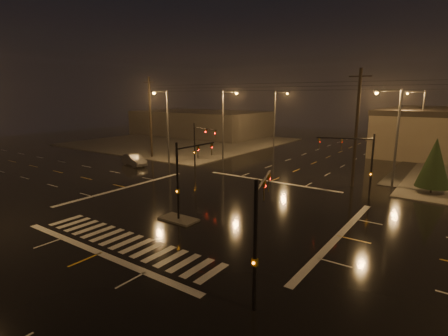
# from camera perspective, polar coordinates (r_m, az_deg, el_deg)

# --- Properties ---
(ground) EXTENTS (140.00, 140.00, 0.00)m
(ground) POSITION_cam_1_polar(r_m,az_deg,el_deg) (30.17, -2.24, -6.33)
(ground) COLOR black
(ground) RESTS_ON ground
(sidewalk_nw) EXTENTS (36.00, 36.00, 0.12)m
(sidewalk_nw) POSITION_cam_1_polar(r_m,az_deg,el_deg) (71.55, -6.72, 4.29)
(sidewalk_nw) COLOR #4B4943
(sidewalk_nw) RESTS_ON ground
(median_island) EXTENTS (3.00, 1.60, 0.15)m
(median_island) POSITION_cam_1_polar(r_m,az_deg,el_deg) (27.26, -7.42, -8.28)
(median_island) COLOR #4B4943
(median_island) RESTS_ON ground
(crosswalk) EXTENTS (15.00, 2.60, 0.01)m
(crosswalk) POSITION_cam_1_polar(r_m,az_deg,el_deg) (24.13, -15.63, -11.56)
(crosswalk) COLOR beige
(crosswalk) RESTS_ON ground
(stop_bar_near) EXTENTS (16.00, 0.50, 0.01)m
(stop_bar_near) POSITION_cam_1_polar(r_m,az_deg,el_deg) (23.05, -19.57, -12.97)
(stop_bar_near) COLOR beige
(stop_bar_near) RESTS_ON ground
(stop_bar_far) EXTENTS (16.00, 0.50, 0.01)m
(stop_bar_far) POSITION_cam_1_polar(r_m,az_deg,el_deg) (39.12, 7.61, -2.15)
(stop_bar_far) COLOR beige
(stop_bar_far) RESTS_ON ground
(commercial_block) EXTENTS (30.00, 18.00, 5.60)m
(commercial_block) POSITION_cam_1_polar(r_m,az_deg,el_deg) (83.57, -3.81, 7.32)
(commercial_block) COLOR #433E3B
(commercial_block) RESTS_ON ground
(signal_mast_median) EXTENTS (0.25, 4.59, 6.00)m
(signal_mast_median) POSITION_cam_1_polar(r_m,az_deg,el_deg) (26.89, -6.29, -0.37)
(signal_mast_median) COLOR black
(signal_mast_median) RESTS_ON ground
(signal_mast_ne) EXTENTS (4.84, 1.86, 6.00)m
(signal_mast_ne) POSITION_cam_1_polar(r_m,az_deg,el_deg) (34.26, 21.29, 1.60)
(signal_mast_ne) COLOR black
(signal_mast_ne) RESTS_ON ground
(signal_mast_nw) EXTENTS (4.84, 1.86, 6.00)m
(signal_mast_nw) POSITION_cam_1_polar(r_m,az_deg,el_deg) (42.87, -4.13, 4.31)
(signal_mast_nw) COLOR black
(signal_mast_nw) RESTS_ON ground
(signal_mast_se) EXTENTS (1.55, 3.87, 6.00)m
(signal_mast_se) POSITION_cam_1_polar(r_m,az_deg,el_deg) (15.91, 5.66, -9.25)
(signal_mast_se) COLOR black
(signal_mast_se) RESTS_ON ground
(streetlight_1) EXTENTS (2.77, 0.32, 10.00)m
(streetlight_1) POSITION_cam_1_polar(r_m,az_deg,el_deg) (49.92, 0.10, 7.73)
(streetlight_1) COLOR #38383A
(streetlight_1) RESTS_ON ground
(streetlight_2) EXTENTS (2.77, 0.32, 10.00)m
(streetlight_2) POSITION_cam_1_polar(r_m,az_deg,el_deg) (63.64, 8.52, 8.50)
(streetlight_2) COLOR #38383A
(streetlight_2) RESTS_ON ground
(streetlight_3) EXTENTS (2.77, 0.32, 10.00)m
(streetlight_3) POSITION_cam_1_polar(r_m,az_deg,el_deg) (39.38, 26.02, 5.41)
(streetlight_3) COLOR #38383A
(streetlight_3) RESTS_ON ground
(streetlight_4) EXTENTS (2.77, 0.32, 10.00)m
(streetlight_4) POSITION_cam_1_polar(r_m,az_deg,el_deg) (59.15, 29.31, 6.88)
(streetlight_4) COLOR #38383A
(streetlight_4) RESTS_ON ground
(streetlight_5) EXTENTS (0.32, 2.77, 10.00)m
(streetlight_5) POSITION_cam_1_polar(r_m,az_deg,el_deg) (47.78, -9.45, 7.38)
(streetlight_5) COLOR #38383A
(streetlight_5) RESTS_ON ground
(utility_pole_0) EXTENTS (2.20, 0.32, 12.00)m
(utility_pole_0) POSITION_cam_1_polar(r_m,az_deg,el_deg) (54.01, -11.93, 8.14)
(utility_pole_0) COLOR black
(utility_pole_0) RESTS_ON ground
(utility_pole_1) EXTENTS (2.20, 0.32, 12.00)m
(utility_pole_1) POSITION_cam_1_polar(r_m,az_deg,el_deg) (38.05, 20.81, 6.15)
(utility_pole_1) COLOR black
(utility_pole_1) RESTS_ON ground
(conifer_0) EXTENTS (3.05, 3.05, 5.46)m
(conifer_0) POSITION_cam_1_polar(r_m,az_deg,el_deg) (38.82, 31.13, 0.75)
(conifer_0) COLOR black
(conifer_0) RESTS_ON ground
(car_crossing) EXTENTS (4.97, 2.76, 1.55)m
(car_crossing) POSITION_cam_1_polar(r_m,az_deg,el_deg) (48.75, -14.47, 1.29)
(car_crossing) COLOR #4F5055
(car_crossing) RESTS_ON ground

